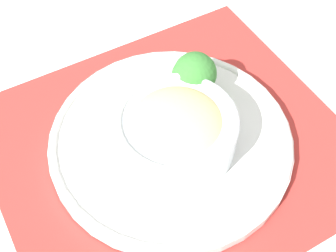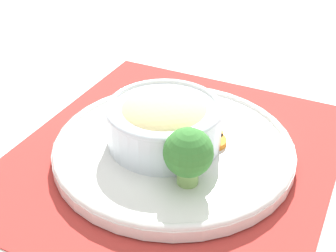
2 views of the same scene
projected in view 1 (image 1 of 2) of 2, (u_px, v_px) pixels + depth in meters
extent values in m
plane|color=white|center=(171.00, 146.00, 0.64)|extent=(4.00, 4.00, 0.00)
cube|color=#B2332D|center=(171.00, 145.00, 0.64)|extent=(0.48, 0.44, 0.00)
cylinder|color=white|center=(171.00, 141.00, 0.63)|extent=(0.33, 0.33, 0.02)
torus|color=white|center=(171.00, 138.00, 0.63)|extent=(0.33, 0.33, 0.01)
cylinder|color=silver|center=(179.00, 131.00, 0.60)|extent=(0.15, 0.15, 0.05)
torus|color=silver|center=(180.00, 118.00, 0.58)|extent=(0.16, 0.16, 0.01)
ellipsoid|color=beige|center=(180.00, 125.00, 0.59)|extent=(0.13, 0.13, 0.06)
cylinder|color=#84AD5B|center=(194.00, 90.00, 0.66)|extent=(0.03, 0.03, 0.02)
sphere|color=#387A33|center=(195.00, 73.00, 0.63)|extent=(0.06, 0.06, 0.06)
sphere|color=#387A33|center=(182.00, 72.00, 0.63)|extent=(0.03, 0.03, 0.03)
sphere|color=#387A33|center=(207.00, 70.00, 0.63)|extent=(0.02, 0.02, 0.02)
cylinder|color=orange|center=(139.00, 119.00, 0.64)|extent=(0.04, 0.04, 0.01)
cylinder|color=orange|center=(133.00, 127.00, 0.63)|extent=(0.04, 0.04, 0.01)
cylinder|color=orange|center=(131.00, 137.00, 0.62)|extent=(0.04, 0.04, 0.01)
cylinder|color=orange|center=(133.00, 146.00, 0.61)|extent=(0.04, 0.04, 0.01)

